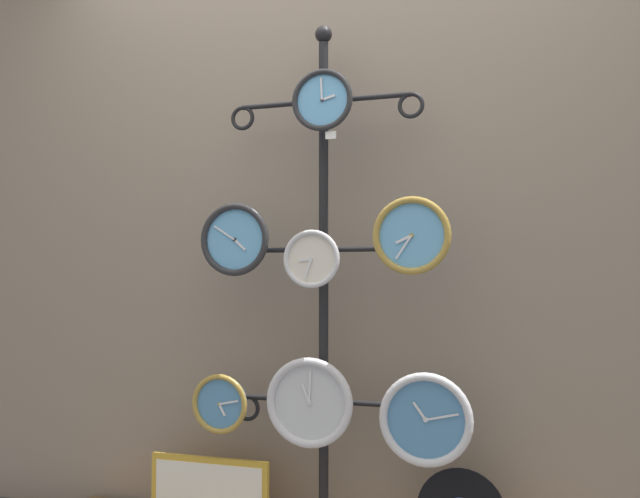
# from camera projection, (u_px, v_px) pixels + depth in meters

# --- Properties ---
(shop_wall) EXTENTS (4.40, 0.04, 2.80)m
(shop_wall) POSITION_uv_depth(u_px,v_px,m) (334.00, 186.00, 2.55)
(shop_wall) COLOR gray
(shop_wall) RESTS_ON ground_plane
(display_stand) EXTENTS (0.78, 0.36, 2.01)m
(display_stand) POSITION_uv_depth(u_px,v_px,m) (324.00, 363.00, 2.37)
(display_stand) COLOR black
(display_stand) RESTS_ON ground_plane
(clock_top_center) EXTENTS (0.23, 0.04, 0.23)m
(clock_top_center) POSITION_uv_depth(u_px,v_px,m) (323.00, 100.00, 2.30)
(clock_top_center) COLOR #60A8DB
(clock_middle_left) EXTENTS (0.28, 0.04, 0.28)m
(clock_middle_left) POSITION_uv_depth(u_px,v_px,m) (235.00, 240.00, 2.40)
(clock_middle_left) COLOR #60A8DB
(clock_middle_center) EXTENTS (0.22, 0.04, 0.22)m
(clock_middle_center) POSITION_uv_depth(u_px,v_px,m) (312.00, 259.00, 2.29)
(clock_middle_center) COLOR silver
(clock_middle_right) EXTENTS (0.28, 0.04, 0.28)m
(clock_middle_right) POSITION_uv_depth(u_px,v_px,m) (412.00, 236.00, 2.18)
(clock_middle_right) COLOR #60A8DB
(clock_bottom_left) EXTENTS (0.23, 0.04, 0.23)m
(clock_bottom_left) POSITION_uv_depth(u_px,v_px,m) (220.00, 404.00, 2.38)
(clock_bottom_left) COLOR #4C84B2
(clock_bottom_center) EXTENTS (0.33, 0.04, 0.33)m
(clock_bottom_center) POSITION_uv_depth(u_px,v_px,m) (310.00, 402.00, 2.27)
(clock_bottom_center) COLOR silver
(clock_bottom_right) EXTENTS (0.33, 0.04, 0.33)m
(clock_bottom_right) POSITION_uv_depth(u_px,v_px,m) (426.00, 419.00, 2.16)
(clock_bottom_right) COLOR #4C84B2
(picture_frame) EXTENTS (0.49, 0.02, 0.27)m
(picture_frame) POSITION_uv_depth(u_px,v_px,m) (209.00, 492.00, 2.42)
(picture_frame) COLOR gold
(picture_frame) RESTS_ON low_shelf
(price_tag_upper) EXTENTS (0.04, 0.00, 0.03)m
(price_tag_upper) POSITION_uv_depth(u_px,v_px,m) (331.00, 135.00, 2.28)
(price_tag_upper) COLOR white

